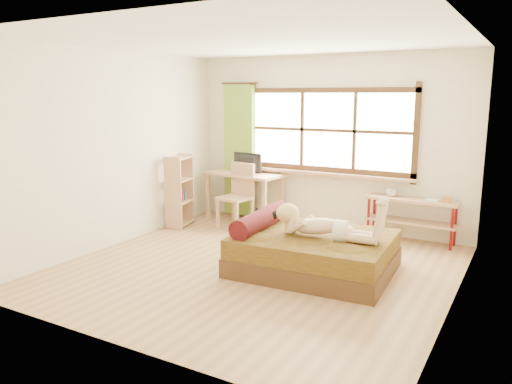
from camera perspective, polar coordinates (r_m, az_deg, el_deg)
The scene contains 18 objects.
floor at distance 6.20m, azimuth 0.13°, elevation -8.69°, with size 4.50×4.50×0.00m, color #9E754C.
ceiling at distance 5.86m, azimuth 0.14°, elevation 16.99°, with size 4.50×4.50×0.00m, color white.
wall_back at distance 7.90m, azimuth 8.22°, elevation 5.55°, with size 4.50×4.50×0.00m, color silver.
wall_front at distance 4.10m, azimuth -15.54°, elevation 0.16°, with size 4.50×4.50×0.00m, color silver.
wall_left at distance 7.25m, azimuth -15.60°, elevation 4.77°, with size 4.50×4.50×0.00m, color silver.
wall_right at distance 5.17m, azimuth 22.42°, elevation 1.93°, with size 4.50×4.50×0.00m, color silver.
window at distance 7.86m, azimuth 8.18°, elevation 6.69°, with size 2.80×0.16×1.46m.
curtain at distance 8.51m, azimuth -1.90°, elevation 4.69°, with size 0.55×0.10×2.20m, color #507F22.
bed at distance 6.08m, azimuth 6.25°, elevation -6.71°, with size 1.89×1.55×0.69m.
woman at distance 5.84m, azimuth 7.92°, elevation -2.63°, with size 1.27×0.36×0.54m, color #D4A988, non-canonical shape.
kitten at distance 6.37m, azimuth 1.09°, elevation -2.88°, with size 0.27×0.11×0.22m, color black, non-canonical shape.
desk at distance 8.31m, azimuth -1.39°, elevation 1.47°, with size 1.37×0.76×0.81m.
monitor at distance 8.32m, azimuth -1.22°, elevation 3.36°, with size 0.57×0.07×0.33m, color black.
chair at distance 7.98m, azimuth -2.01°, elevation 0.04°, with size 0.51×0.51×1.02m.
pipe_shelf at distance 7.48m, azimuth 17.43°, elevation -2.01°, with size 1.29×0.37×0.72m.
cup at distance 7.50m, azimuth 15.19°, elevation -0.10°, with size 0.14×0.14×0.11m, color gray.
book at distance 7.41m, azimuth 18.92°, elevation -0.81°, with size 0.16×0.22×0.02m, color gray.
bookshelf at distance 8.10m, azimuth -8.72°, elevation 0.15°, with size 0.38×0.54×1.14m.
Camera 1 is at (2.87, -5.08, 2.10)m, focal length 35.00 mm.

